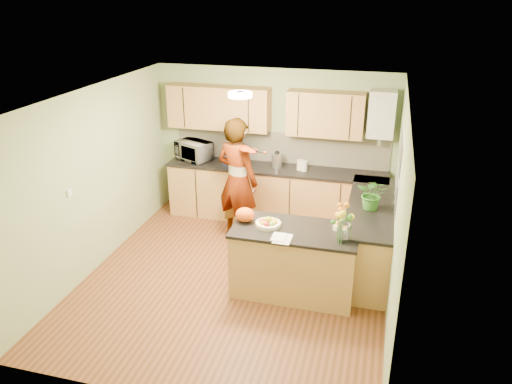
# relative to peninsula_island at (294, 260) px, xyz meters

# --- Properties ---
(floor) EXTENTS (4.50, 4.50, 0.00)m
(floor) POSITION_rel_peninsula_island_xyz_m (-0.82, 0.09, -0.45)
(floor) COLOR #573119
(floor) RESTS_ON ground
(ceiling) EXTENTS (4.00, 4.50, 0.02)m
(ceiling) POSITION_rel_peninsula_island_xyz_m (-0.82, 0.09, 2.05)
(ceiling) COLOR silver
(ceiling) RESTS_ON wall_back
(wall_back) EXTENTS (4.00, 0.02, 2.50)m
(wall_back) POSITION_rel_peninsula_island_xyz_m (-0.82, 2.34, 0.80)
(wall_back) COLOR #8BA475
(wall_back) RESTS_ON floor
(wall_front) EXTENTS (4.00, 0.02, 2.50)m
(wall_front) POSITION_rel_peninsula_island_xyz_m (-0.82, -2.16, 0.80)
(wall_front) COLOR #8BA475
(wall_front) RESTS_ON floor
(wall_left) EXTENTS (0.02, 4.50, 2.50)m
(wall_left) POSITION_rel_peninsula_island_xyz_m (-2.82, 0.09, 0.80)
(wall_left) COLOR #8BA475
(wall_left) RESTS_ON floor
(wall_right) EXTENTS (0.02, 4.50, 2.50)m
(wall_right) POSITION_rel_peninsula_island_xyz_m (1.18, 0.09, 0.80)
(wall_right) COLOR #8BA475
(wall_right) RESTS_ON floor
(back_counter) EXTENTS (3.64, 0.62, 0.94)m
(back_counter) POSITION_rel_peninsula_island_xyz_m (-0.72, 2.04, 0.02)
(back_counter) COLOR #A16D40
(back_counter) RESTS_ON floor
(right_counter) EXTENTS (0.62, 2.24, 0.94)m
(right_counter) POSITION_rel_peninsula_island_xyz_m (0.88, 0.94, 0.02)
(right_counter) COLOR #A16D40
(right_counter) RESTS_ON floor
(splashback) EXTENTS (3.60, 0.02, 0.52)m
(splashback) POSITION_rel_peninsula_island_xyz_m (-0.72, 2.32, 0.75)
(splashback) COLOR beige
(splashback) RESTS_ON back_counter
(upper_cabinets) EXTENTS (3.20, 0.34, 0.70)m
(upper_cabinets) POSITION_rel_peninsula_island_xyz_m (-0.99, 2.17, 1.40)
(upper_cabinets) COLOR #A16D40
(upper_cabinets) RESTS_ON wall_back
(boiler) EXTENTS (0.40, 0.30, 0.86)m
(boiler) POSITION_rel_peninsula_island_xyz_m (0.88, 2.18, 1.44)
(boiler) COLOR silver
(boiler) RESTS_ON wall_back
(window_right) EXTENTS (0.01, 1.30, 1.05)m
(window_right) POSITION_rel_peninsula_island_xyz_m (1.18, 0.69, 1.10)
(window_right) COLOR silver
(window_right) RESTS_ON wall_right
(light_switch) EXTENTS (0.02, 0.09, 0.09)m
(light_switch) POSITION_rel_peninsula_island_xyz_m (-2.80, -0.51, 0.85)
(light_switch) COLOR silver
(light_switch) RESTS_ON wall_left
(ceiling_lamp) EXTENTS (0.30, 0.30, 0.07)m
(ceiling_lamp) POSITION_rel_peninsula_island_xyz_m (-0.82, 0.39, 2.01)
(ceiling_lamp) COLOR #FFEABF
(ceiling_lamp) RESTS_ON ceiling
(peninsula_island) EXTENTS (1.58, 0.81, 0.90)m
(peninsula_island) POSITION_rel_peninsula_island_xyz_m (0.00, 0.00, 0.00)
(peninsula_island) COLOR #A16D40
(peninsula_island) RESTS_ON floor
(fruit_dish) EXTENTS (0.32, 0.32, 0.11)m
(fruit_dish) POSITION_rel_peninsula_island_xyz_m (-0.35, 0.00, 0.50)
(fruit_dish) COLOR beige
(fruit_dish) RESTS_ON peninsula_island
(orange_bowl) EXTENTS (0.21, 0.21, 0.12)m
(orange_bowl) POSITION_rel_peninsula_island_xyz_m (0.55, 0.15, 0.50)
(orange_bowl) COLOR beige
(orange_bowl) RESTS_ON peninsula_island
(flower_vase) EXTENTS (0.28, 0.28, 0.52)m
(flower_vase) POSITION_rel_peninsula_island_xyz_m (0.60, -0.18, 0.80)
(flower_vase) COLOR silver
(flower_vase) RESTS_ON peninsula_island
(orange_bag) EXTENTS (0.28, 0.25, 0.19)m
(orange_bag) POSITION_rel_peninsula_island_xyz_m (-0.67, 0.05, 0.54)
(orange_bag) COLOR #EA5613
(orange_bag) RESTS_ON peninsula_island
(papers) EXTENTS (0.21, 0.28, 0.01)m
(papers) POSITION_rel_peninsula_island_xyz_m (-0.10, -0.30, 0.46)
(papers) COLOR white
(papers) RESTS_ON peninsula_island
(violinist) EXTENTS (0.83, 0.70, 1.95)m
(violinist) POSITION_rel_peninsula_island_xyz_m (-1.13, 1.23, 0.52)
(violinist) COLOR tan
(violinist) RESTS_ON floor
(violin) EXTENTS (0.61, 0.53, 0.15)m
(violin) POSITION_rel_peninsula_island_xyz_m (-0.93, 1.01, 1.11)
(violin) COLOR #4C1704
(violin) RESTS_ON violinist
(microwave) EXTENTS (0.69, 0.60, 0.32)m
(microwave) POSITION_rel_peninsula_island_xyz_m (-2.16, 2.07, 0.65)
(microwave) COLOR silver
(microwave) RESTS_ON back_counter
(blue_box) EXTENTS (0.37, 0.32, 0.25)m
(blue_box) POSITION_rel_peninsula_island_xyz_m (-1.42, 2.01, 0.61)
(blue_box) COLOR navy
(blue_box) RESTS_ON back_counter
(kettle) EXTENTS (0.17, 0.17, 0.33)m
(kettle) POSITION_rel_peninsula_island_xyz_m (-0.70, 2.06, 0.62)
(kettle) COLOR silver
(kettle) RESTS_ON back_counter
(jar_cream) EXTENTS (0.13, 0.13, 0.17)m
(jar_cream) POSITION_rel_peninsula_island_xyz_m (-0.31, 2.03, 0.57)
(jar_cream) COLOR beige
(jar_cream) RESTS_ON back_counter
(jar_white) EXTENTS (0.12, 0.12, 0.17)m
(jar_white) POSITION_rel_peninsula_island_xyz_m (-0.24, 2.01, 0.57)
(jar_white) COLOR silver
(jar_white) RESTS_ON back_counter
(potted_plant) EXTENTS (0.45, 0.41, 0.44)m
(potted_plant) POSITION_rel_peninsula_island_xyz_m (0.88, 0.77, 0.70)
(potted_plant) COLOR #357928
(potted_plant) RESTS_ON right_counter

